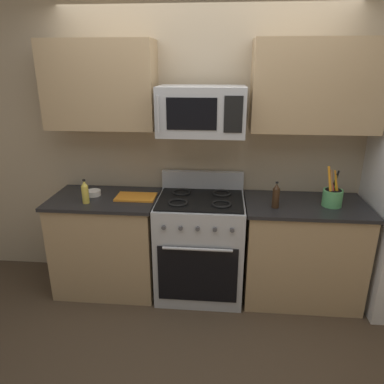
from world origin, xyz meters
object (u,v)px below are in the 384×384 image
(utensil_crock, at_px, (332,197))
(microwave, at_px, (202,111))
(range_oven, at_px, (200,245))
(bottle_oil, at_px, (85,192))
(cutting_board, at_px, (136,197))
(prep_bowl, at_px, (94,193))
(bottle_soy, at_px, (276,196))

(utensil_crock, bearing_deg, microwave, 176.99)
(range_oven, distance_m, bottle_oil, 1.12)
(microwave, height_order, bottle_oil, microwave)
(bottle_oil, bearing_deg, range_oven, 8.90)
(cutting_board, height_order, prep_bowl, prep_bowl)
(utensil_crock, distance_m, bottle_oil, 2.07)
(cutting_board, xyz_separation_m, prep_bowl, (-0.39, 0.03, 0.02))
(bottle_soy, bearing_deg, prep_bowl, 174.80)
(bottle_soy, relative_size, bottle_oil, 1.06)
(prep_bowl, bearing_deg, range_oven, -2.06)
(range_oven, xyz_separation_m, cutting_board, (-0.58, 0.01, 0.44))
(bottle_oil, bearing_deg, bottle_soy, 1.49)
(range_oven, xyz_separation_m, prep_bowl, (-0.97, 0.03, 0.46))
(range_oven, bearing_deg, cutting_board, 179.04)
(range_oven, bearing_deg, bottle_soy, -10.00)
(cutting_board, bearing_deg, range_oven, -0.96)
(bottle_oil, bearing_deg, prep_bowl, 89.96)
(prep_bowl, bearing_deg, utensil_crock, -1.80)
(prep_bowl, bearing_deg, cutting_board, -3.67)
(utensil_crock, relative_size, bottle_soy, 1.52)
(microwave, height_order, cutting_board, microwave)
(range_oven, bearing_deg, bottle_oil, -171.10)
(bottle_soy, xyz_separation_m, bottle_oil, (-1.59, -0.04, -0.01))
(bottle_oil, bearing_deg, utensil_crock, 3.36)
(microwave, xyz_separation_m, bottle_oil, (-0.97, -0.18, -0.67))
(cutting_board, height_order, bottle_soy, bottle_soy)
(range_oven, distance_m, prep_bowl, 1.07)
(cutting_board, bearing_deg, microwave, 1.79)
(bottle_soy, height_order, prep_bowl, bottle_soy)
(utensil_crock, height_order, bottle_oil, utensil_crock)
(range_oven, height_order, prep_bowl, range_oven)
(microwave, xyz_separation_m, prep_bowl, (-0.97, 0.01, -0.74))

